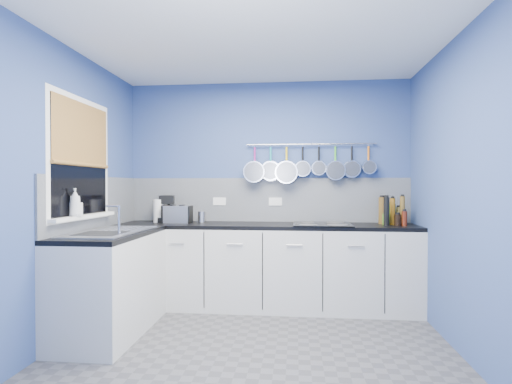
% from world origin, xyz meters
% --- Properties ---
extents(floor, '(3.20, 3.00, 0.02)m').
position_xyz_m(floor, '(0.00, 0.00, -0.01)').
color(floor, '#47474C').
rests_on(floor, ground).
extents(ceiling, '(3.20, 3.00, 0.02)m').
position_xyz_m(ceiling, '(0.00, 0.00, 2.51)').
color(ceiling, white).
rests_on(ceiling, ground).
extents(wall_back, '(3.20, 0.02, 2.50)m').
position_xyz_m(wall_back, '(0.00, 1.51, 1.25)').
color(wall_back, '#334882').
rests_on(wall_back, ground).
extents(wall_front, '(3.20, 0.02, 2.50)m').
position_xyz_m(wall_front, '(0.00, -1.51, 1.25)').
color(wall_front, '#334882').
rests_on(wall_front, ground).
extents(wall_left, '(0.02, 3.00, 2.50)m').
position_xyz_m(wall_left, '(-1.61, 0.00, 1.25)').
color(wall_left, '#334882').
rests_on(wall_left, ground).
extents(wall_right, '(0.02, 3.00, 2.50)m').
position_xyz_m(wall_right, '(1.61, 0.00, 1.25)').
color(wall_right, '#334882').
rests_on(wall_right, ground).
extents(backsplash_back, '(3.20, 0.02, 0.50)m').
position_xyz_m(backsplash_back, '(0.00, 1.49, 1.15)').
color(backsplash_back, gray).
rests_on(backsplash_back, wall_back).
extents(backsplash_left, '(0.02, 1.80, 0.50)m').
position_xyz_m(backsplash_left, '(-1.59, 0.60, 1.15)').
color(backsplash_left, gray).
rests_on(backsplash_left, wall_left).
extents(cabinet_run_back, '(3.20, 0.60, 0.86)m').
position_xyz_m(cabinet_run_back, '(0.00, 1.20, 0.43)').
color(cabinet_run_back, beige).
rests_on(cabinet_run_back, ground).
extents(worktop_back, '(3.20, 0.60, 0.04)m').
position_xyz_m(worktop_back, '(0.00, 1.20, 0.88)').
color(worktop_back, black).
rests_on(worktop_back, cabinet_run_back).
extents(cabinet_run_left, '(0.60, 1.20, 0.86)m').
position_xyz_m(cabinet_run_left, '(-1.30, 0.30, 0.43)').
color(cabinet_run_left, beige).
rests_on(cabinet_run_left, ground).
extents(worktop_left, '(0.60, 1.20, 0.04)m').
position_xyz_m(worktop_left, '(-1.30, 0.30, 0.88)').
color(worktop_left, black).
rests_on(worktop_left, cabinet_run_left).
extents(window_frame, '(0.01, 1.00, 1.10)m').
position_xyz_m(window_frame, '(-1.58, 0.30, 1.55)').
color(window_frame, white).
rests_on(window_frame, wall_left).
extents(window_glass, '(0.01, 0.90, 1.00)m').
position_xyz_m(window_glass, '(-1.57, 0.30, 1.55)').
color(window_glass, black).
rests_on(window_glass, wall_left).
extents(bamboo_blind, '(0.01, 0.90, 0.55)m').
position_xyz_m(bamboo_blind, '(-1.56, 0.30, 1.77)').
color(bamboo_blind, '#976233').
rests_on(bamboo_blind, wall_left).
extents(window_sill, '(0.10, 0.98, 0.03)m').
position_xyz_m(window_sill, '(-1.55, 0.30, 1.04)').
color(window_sill, white).
rests_on(window_sill, wall_left).
extents(sink_unit, '(0.50, 0.95, 0.01)m').
position_xyz_m(sink_unit, '(-1.30, 0.30, 0.90)').
color(sink_unit, silver).
rests_on(sink_unit, worktop_left).
extents(mixer_tap, '(0.12, 0.08, 0.26)m').
position_xyz_m(mixer_tap, '(-1.14, 0.12, 1.03)').
color(mixer_tap, silver).
rests_on(mixer_tap, worktop_left).
extents(socket_left, '(0.15, 0.01, 0.09)m').
position_xyz_m(socket_left, '(-0.55, 1.48, 1.13)').
color(socket_left, white).
rests_on(socket_left, backsplash_back).
extents(socket_right, '(0.15, 0.01, 0.09)m').
position_xyz_m(socket_right, '(0.10, 1.48, 1.13)').
color(socket_right, white).
rests_on(socket_right, backsplash_back).
extents(pot_rail, '(1.45, 0.02, 0.02)m').
position_xyz_m(pot_rail, '(0.50, 1.45, 1.78)').
color(pot_rail, silver).
rests_on(pot_rail, wall_back).
extents(soap_bottle_a, '(0.12, 0.12, 0.24)m').
position_xyz_m(soap_bottle_a, '(-1.53, 0.12, 1.17)').
color(soap_bottle_a, white).
rests_on(soap_bottle_a, window_sill).
extents(soap_bottle_b, '(0.09, 0.09, 0.17)m').
position_xyz_m(soap_bottle_b, '(-1.53, 0.14, 1.14)').
color(soap_bottle_b, white).
rests_on(soap_bottle_b, window_sill).
extents(paper_towel, '(0.13, 0.13, 0.26)m').
position_xyz_m(paper_towel, '(-1.20, 1.26, 1.03)').
color(paper_towel, white).
rests_on(paper_towel, worktop_back).
extents(coffee_maker, '(0.21, 0.22, 0.30)m').
position_xyz_m(coffee_maker, '(-1.12, 1.29, 1.05)').
color(coffee_maker, black).
rests_on(coffee_maker, worktop_back).
extents(toaster, '(0.30, 0.18, 0.19)m').
position_xyz_m(toaster, '(-0.98, 1.22, 0.99)').
color(toaster, silver).
rests_on(toaster, worktop_back).
extents(canister, '(0.09, 0.09, 0.12)m').
position_xyz_m(canister, '(-0.73, 1.33, 0.96)').
color(canister, silver).
rests_on(canister, worktop_back).
extents(hob, '(0.61, 0.53, 0.01)m').
position_xyz_m(hob, '(0.61, 1.15, 0.91)').
color(hob, black).
rests_on(hob, worktop_back).
extents(pan_0, '(0.24, 0.12, 0.43)m').
position_xyz_m(pan_0, '(-0.13, 1.44, 1.56)').
color(pan_0, silver).
rests_on(pan_0, pot_rail).
extents(pan_1, '(0.22, 0.05, 0.41)m').
position_xyz_m(pan_1, '(0.05, 1.44, 1.57)').
color(pan_1, silver).
rests_on(pan_1, pot_rail).
extents(pan_2, '(0.26, 0.13, 0.45)m').
position_xyz_m(pan_2, '(0.23, 1.44, 1.56)').
color(pan_2, silver).
rests_on(pan_2, pot_rail).
extents(pan_3, '(0.18, 0.09, 0.37)m').
position_xyz_m(pan_3, '(0.41, 1.44, 1.60)').
color(pan_3, silver).
rests_on(pan_3, pot_rail).
extents(pan_4, '(0.16, 0.05, 0.35)m').
position_xyz_m(pan_4, '(0.59, 1.44, 1.60)').
color(pan_4, silver).
rests_on(pan_4, pot_rail).
extents(pan_5, '(0.22, 0.09, 0.41)m').
position_xyz_m(pan_5, '(0.77, 1.44, 1.58)').
color(pan_5, silver).
rests_on(pan_5, pot_rail).
extents(pan_6, '(0.19, 0.07, 0.38)m').
position_xyz_m(pan_6, '(0.95, 1.44, 1.59)').
color(pan_6, silver).
rests_on(pan_6, pot_rail).
extents(pan_7, '(0.15, 0.09, 0.34)m').
position_xyz_m(pan_7, '(1.14, 1.44, 1.61)').
color(pan_7, silver).
rests_on(pan_7, pot_rail).
extents(condiment_0, '(0.06, 0.06, 0.18)m').
position_xyz_m(condiment_0, '(1.44, 1.34, 0.99)').
color(condiment_0, olive).
rests_on(condiment_0, worktop_back).
extents(condiment_1, '(0.07, 0.07, 0.22)m').
position_xyz_m(condiment_1, '(1.36, 1.30, 1.01)').
color(condiment_1, '#265919').
rests_on(condiment_1, worktop_back).
extents(condiment_2, '(0.07, 0.07, 0.29)m').
position_xyz_m(condiment_2, '(1.26, 1.33, 1.04)').
color(condiment_2, brown).
rests_on(condiment_2, worktop_back).
extents(condiment_3, '(0.05, 0.05, 0.30)m').
position_xyz_m(condiment_3, '(1.44, 1.22, 1.05)').
color(condiment_3, brown).
rests_on(condiment_3, worktop_back).
extents(condiment_4, '(0.05, 0.05, 0.28)m').
position_xyz_m(condiment_4, '(1.35, 1.24, 1.04)').
color(condiment_4, '#8C5914').
rests_on(condiment_4, worktop_back).
extents(condiment_5, '(0.06, 0.06, 0.12)m').
position_xyz_m(condiment_5, '(1.27, 1.21, 0.96)').
color(condiment_5, '#3F721E').
rests_on(condiment_5, worktop_back).
extents(condiment_6, '(0.05, 0.05, 0.15)m').
position_xyz_m(condiment_6, '(1.44, 1.12, 0.97)').
color(condiment_6, '#4C190C').
rests_on(condiment_6, worktop_back).
extents(condiment_7, '(0.07, 0.07, 0.12)m').
position_xyz_m(condiment_7, '(1.37, 1.13, 0.96)').
color(condiment_7, black).
rests_on(condiment_7, worktop_back).
extents(condiment_8, '(0.06, 0.06, 0.29)m').
position_xyz_m(condiment_8, '(1.26, 1.13, 1.05)').
color(condiment_8, black).
rests_on(condiment_8, worktop_back).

